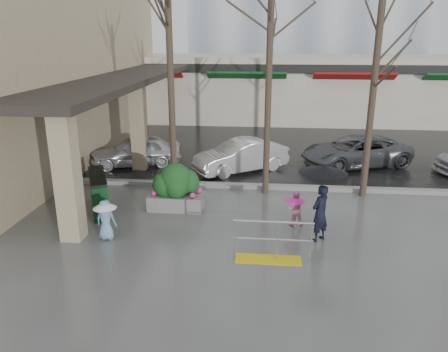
% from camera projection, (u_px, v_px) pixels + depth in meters
% --- Properties ---
extents(ground, '(120.00, 120.00, 0.00)m').
position_uv_depth(ground, '(220.00, 236.00, 11.87)').
color(ground, '#51514F').
rests_on(ground, ground).
extents(street_asphalt, '(120.00, 36.00, 0.01)m').
position_uv_depth(street_asphalt, '(251.00, 108.00, 32.72)').
color(street_asphalt, black).
rests_on(street_asphalt, ground).
extents(curb, '(120.00, 0.30, 0.15)m').
position_uv_depth(curb, '(232.00, 186.00, 15.64)').
color(curb, gray).
rests_on(curb, ground).
extents(near_building, '(6.00, 18.00, 8.00)m').
position_uv_depth(near_building, '(34.00, 65.00, 19.05)').
color(near_building, tan).
rests_on(near_building, ground).
extents(canopy_slab, '(2.80, 18.00, 0.25)m').
position_uv_depth(canopy_slab, '(129.00, 74.00, 18.78)').
color(canopy_slab, '#2D2823').
rests_on(canopy_slab, pillar_front).
extents(pillar_front, '(0.55, 0.55, 3.50)m').
position_uv_depth(pillar_front, '(67.00, 176.00, 11.22)').
color(pillar_front, tan).
rests_on(pillar_front, ground).
extents(pillar_back, '(0.55, 0.55, 3.50)m').
position_uv_depth(pillar_back, '(139.00, 127.00, 17.38)').
color(pillar_back, tan).
rests_on(pillar_back, ground).
extents(storefront_row, '(34.00, 6.74, 4.00)m').
position_uv_depth(storefront_row, '(280.00, 88.00, 28.09)').
color(storefront_row, beige).
rests_on(storefront_row, ground).
extents(handrail, '(1.90, 0.50, 1.03)m').
position_uv_depth(handrail, '(271.00, 246.00, 10.50)').
color(handrail, yellow).
rests_on(handrail, ground).
extents(tree_west, '(3.20, 3.20, 6.80)m').
position_uv_depth(tree_west, '(169.00, 39.00, 13.91)').
color(tree_west, '#382B21').
rests_on(tree_west, ground).
extents(tree_midwest, '(3.20, 3.20, 7.00)m').
position_uv_depth(tree_midwest, '(270.00, 35.00, 13.57)').
color(tree_midwest, '#382B21').
rests_on(tree_midwest, ground).
extents(tree_mideast, '(3.20, 3.20, 6.50)m').
position_uv_depth(tree_mideast, '(378.00, 47.00, 13.38)').
color(tree_mideast, '#382B21').
rests_on(tree_mideast, ground).
extents(woman, '(1.27, 1.27, 2.11)m').
position_uv_depth(woman, '(321.00, 193.00, 11.24)').
color(woman, black).
rests_on(woman, ground).
extents(child_pink, '(0.60, 0.60, 1.02)m').
position_uv_depth(child_pink, '(295.00, 206.00, 12.37)').
color(child_pink, pink).
rests_on(child_pink, ground).
extents(child_blue, '(0.62, 0.62, 1.11)m').
position_uv_depth(child_blue, '(106.00, 216.00, 11.52)').
color(child_blue, '#6C9EC1').
rests_on(child_blue, ground).
extents(planter, '(1.71, 1.00, 1.48)m').
position_uv_depth(planter, '(176.00, 187.00, 13.57)').
color(planter, gray).
rests_on(planter, ground).
extents(news_boxes, '(1.28, 2.09, 1.16)m').
position_uv_depth(news_boxes, '(99.00, 193.00, 13.45)').
color(news_boxes, '#0B3416').
rests_on(news_boxes, ground).
extents(car_a, '(3.98, 2.62, 1.26)m').
position_uv_depth(car_a, '(136.00, 151.00, 18.16)').
color(car_a, silver).
rests_on(car_a, ground).
extents(car_b, '(3.91, 3.25, 1.26)m').
position_uv_depth(car_b, '(241.00, 156.00, 17.38)').
color(car_b, white).
rests_on(car_b, ground).
extents(car_c, '(4.98, 3.55, 1.26)m').
position_uv_depth(car_c, '(355.00, 151.00, 18.11)').
color(car_c, '#55585C').
rests_on(car_c, ground).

